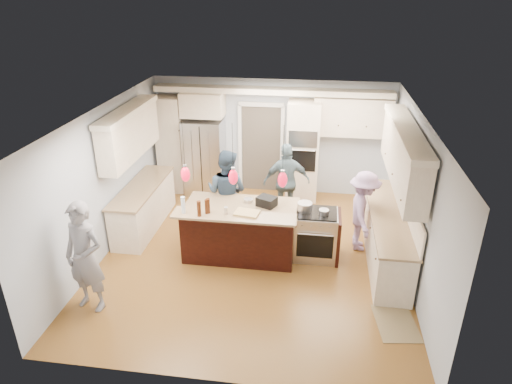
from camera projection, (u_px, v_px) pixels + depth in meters
The scene contains 23 objects.
ground_plane at pixel (253, 255), 8.57m from camera, with size 6.00×6.00×0.00m, color olive.
room_shell at pixel (253, 165), 7.80m from camera, with size 5.54×6.04×2.72m.
refrigerator at pixel (205, 157), 10.75m from camera, with size 0.90×0.70×1.80m, color #B7B7BC.
oven_column at pixel (303, 151), 10.38m from camera, with size 0.72×0.69×2.30m.
back_upper_cabinets at pixel (239, 125), 10.43m from camera, with size 5.30×0.61×2.54m.
right_counter_run at pixel (392, 206), 8.08m from camera, with size 0.64×3.10×2.51m.
left_cabinets at pixel (139, 180), 9.15m from camera, with size 0.64×2.30×2.51m.
kitchen_island at pixel (241, 230), 8.46m from camera, with size 2.10×1.46×1.12m.
island_range at pixel (317, 235), 8.36m from camera, with size 0.82×0.71×0.92m.
pendant_lights at pixel (233, 177), 7.38m from camera, with size 1.75×0.15×1.03m.
person_bar_end at pixel (85, 257), 6.86m from camera, with size 0.66×0.43×1.81m, color gray.
person_far_left at pixel (227, 192), 9.04m from camera, with size 0.85×0.66×1.75m, color #2D4158.
person_far_right at pixel (287, 182), 9.59m from camera, with size 0.98×0.41×1.68m, color slate.
person_range_side at pixel (363, 211), 8.49m from camera, with size 1.01×0.58×1.56m, color #A483B1.
floor_rug at pixel (396, 323), 6.86m from camera, with size 0.58×0.85×0.01m, color olive.
water_bottle at pixel (183, 205), 7.64m from camera, with size 0.07×0.07×0.30m, color silver.
beer_bottle_a at pixel (207, 207), 7.64m from camera, with size 0.06×0.06×0.25m, color #411D0B.
beer_bottle_b at pixel (199, 209), 7.54m from camera, with size 0.07×0.07×0.28m, color #411D0B.
beer_bottle_c at pixel (208, 206), 7.65m from camera, with size 0.07×0.07×0.26m, color #411D0B.
drink_can at pixel (226, 211), 7.64m from camera, with size 0.07×0.07×0.13m, color #B7B7BC.
cutting_board at pixel (247, 213), 7.67m from camera, with size 0.41×0.29×0.03m, color tan.
pot_large at pixel (305, 207), 8.19m from camera, with size 0.27×0.27×0.16m, color #B7B7BC.
pot_small at pixel (324, 212), 8.07m from camera, with size 0.18×0.18×0.09m, color #B7B7BC.
Camera 1 is at (1.07, -7.18, 4.70)m, focal length 32.00 mm.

